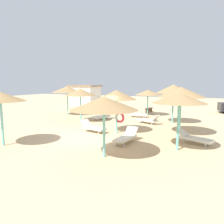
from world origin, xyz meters
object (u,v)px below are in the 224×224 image
Objects in this scene: lounger_0 at (149,120)px; parasol_0 at (173,89)px; lounger_1 at (126,137)px; parasol_6 at (0,97)px; parasol_4 at (148,93)px; lounger_5 at (93,127)px; lounger_2 at (103,116)px; lounger_3 at (194,138)px; parasol_7 at (67,89)px; parasol_2 at (80,92)px; parasol_8 at (181,92)px; parasol_3 at (179,98)px; beach_cabana at (85,95)px; bench_0 at (98,106)px; parasol_5 at (117,95)px; bench_2 at (112,108)px; parasol_1 at (104,103)px; bench_1 at (149,109)px; lounger_4 at (137,114)px.

parasol_0 is at bearing 32.16° from lounger_0.
parasol_6 is at bearing -150.91° from lounger_1.
lounger_5 is (-1.47, -8.62, -1.99)m from parasol_4.
lounger_3 is (7.92, -4.80, -0.01)m from lounger_2.
parasol_7 reaches higher than parasol_6.
lounger_0 is 1.01× the size of lounger_1.
parasol_0 is 1.12× the size of parasol_2.
lounger_1 is at bearing 29.09° from parasol_6.
parasol_4 is 1.34× the size of lounger_2.
parasol_3 is at bearing -85.22° from parasol_8.
lounger_2 is (1.17, 1.78, -2.17)m from parasol_2.
lounger_1 is at bearing -26.29° from lounger_5.
parasol_8 is 1.53× the size of lounger_5.
beach_cabana is (-15.49, 14.12, -1.19)m from parasol_8.
parasol_8 is 15.16m from bench_0.
parasol_2 is 7.48m from lounger_1.
beach_cabana is at bearing 111.77° from parasol_7.
parasol_5 is at bearing -120.11° from parasol_0.
parasol_3 is 0.68× the size of beach_cabana.
bench_2 is at bearing 62.42° from parasol_7.
bench_2 is (-6.18, 14.76, -2.04)m from parasol_1.
parasol_5 is 4.56m from lounger_0.
parasol_3 is 9.87m from lounger_2.
beach_cabana reaches higher than bench_0.
parasol_6 reaches higher than lounger_5.
parasol_6 is at bearing -103.67° from bench_1.
lounger_0 is 3.38m from lounger_4.
lounger_5 reaches higher than lounger_4.
bench_0 is at bearing 157.50° from parasol_4.
bench_0 and bench_1 have the same top height.
parasol_7 is 0.75× the size of beach_cabana.
parasol_7 is (-3.31, 2.70, 0.12)m from parasol_2.
lounger_3 is 1.01× the size of lounger_4.
bench_1 is 12.15m from beach_cabana.
lounger_4 is (-0.73, 6.66, -2.16)m from parasol_5.
parasol_1 is at bearing -83.93° from parasol_4.
parasol_7 reaches higher than bench_1.
parasol_4 is 1.35× the size of lounger_5.
lounger_0 is 6.87m from bench_1.
parasol_5 is 1.42× the size of lounger_4.
parasol_1 reaches higher than lounger_0.
parasol_2 is 9.57m from parasol_3.
parasol_1 is 12.66m from parasol_4.
parasol_1 is 23.54m from beach_cabana.
beach_cabana is (-4.03, 10.10, -1.12)m from parasol_7.
parasol_4 is 4.90m from lounger_0.
parasol_4 is (-2.92, 3.24, -0.47)m from parasol_0.
bench_0 is at bearing 130.62° from parasol_3.
parasol_6 is at bearing -71.91° from parasol_7.
parasol_6 is 0.69× the size of beach_cabana.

